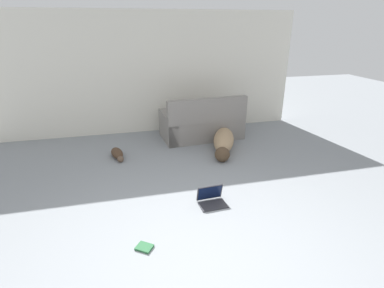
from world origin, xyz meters
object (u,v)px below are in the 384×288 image
Objects in this scene: laptop_open at (211,198)px; dog at (224,141)px; couch at (202,124)px; cat at (117,154)px; book_green at (144,247)px.

dog is at bearing 61.98° from laptop_open.
couch reaches higher than laptop_open.
couch is 4.53× the size of laptop_open.
dog is at bearing 73.04° from cat.
couch is at bearing 73.80° from laptop_open.
laptop_open is at bearing 35.16° from book_green.
book_green is at bearing -14.61° from dog.
dog is 2.89m from book_green.
book_green is (-1.71, -2.32, -0.17)m from dog.
cat is 1.65× the size of laptop_open.
cat is at bearing 15.71° from couch.
book_green is (-0.95, -0.67, -0.06)m from laptop_open.
book_green is (0.24, -2.46, -0.06)m from cat.
dog reaches higher than laptop_open.
cat is 2.48m from book_green.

